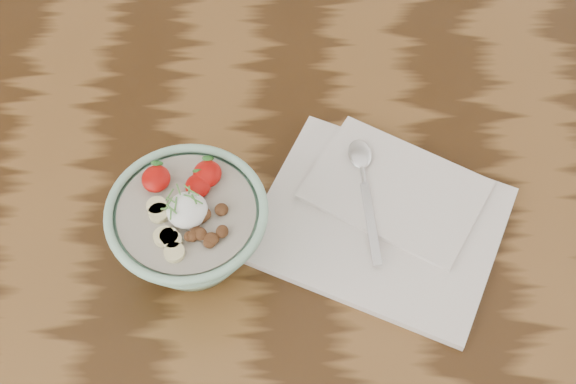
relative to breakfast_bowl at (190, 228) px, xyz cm
name	(u,v)px	position (x,y,z in cm)	size (l,w,h in cm)	color
table	(297,298)	(12.18, -1.50, -15.40)	(160.00, 90.00, 75.00)	#38210E
breakfast_bowl	(190,228)	(0.00, 0.00, 0.00)	(17.99, 17.99, 11.82)	#94C8AA
napkin	(383,216)	(22.66, 4.72, -5.38)	(35.02, 32.27, 1.73)	white
spoon	(363,171)	(20.36, 10.46, -3.98)	(3.53, 18.00, 0.94)	silver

